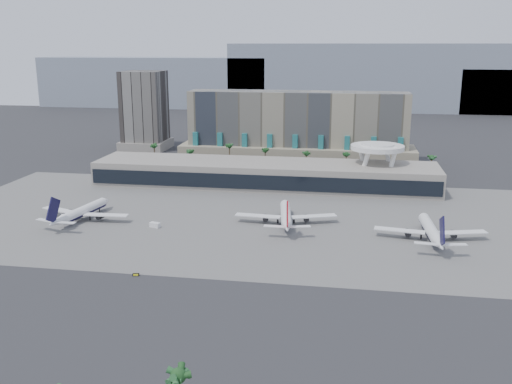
% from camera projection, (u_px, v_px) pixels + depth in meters
% --- Properties ---
extents(ground, '(900.00, 900.00, 0.00)m').
position_uv_depth(ground, '(213.00, 267.00, 181.92)').
color(ground, '#232326').
rests_on(ground, ground).
extents(apron_pad, '(260.00, 130.00, 0.06)m').
position_uv_depth(apron_pad, '(245.00, 217.00, 234.45)').
color(apron_pad, '#5B5B59').
rests_on(apron_pad, ground).
extents(mountain_ridge, '(680.00, 60.00, 70.00)m').
position_uv_depth(mountain_ridge, '(339.00, 82.00, 618.92)').
color(mountain_ridge, gray).
rests_on(mountain_ridge, ground).
extents(hotel, '(140.00, 30.00, 42.00)m').
position_uv_depth(hotel, '(297.00, 134.00, 342.71)').
color(hotel, gray).
rests_on(hotel, ground).
extents(office_tower, '(30.00, 30.00, 52.00)m').
position_uv_depth(office_tower, '(145.00, 115.00, 382.21)').
color(office_tower, black).
rests_on(office_tower, ground).
extents(terminal, '(170.00, 32.50, 14.50)m').
position_uv_depth(terminal, '(265.00, 173.00, 285.20)').
color(terminal, gray).
rests_on(terminal, ground).
extents(saucer_structure, '(26.00, 26.00, 21.89)m').
position_uv_depth(saucer_structure, '(377.00, 151.00, 279.39)').
color(saucer_structure, white).
rests_on(saucer_structure, ground).
extents(palm_row, '(157.80, 2.80, 13.10)m').
position_uv_depth(palm_row, '(286.00, 153.00, 316.67)').
color(palm_row, brown).
rests_on(palm_row, ground).
extents(airliner_left, '(39.27, 40.72, 14.13)m').
position_uv_depth(airliner_left, '(82.00, 212.00, 229.68)').
color(airliner_left, white).
rests_on(airliner_left, ground).
extents(airliner_centre, '(40.28, 41.72, 14.45)m').
position_uv_depth(airliner_centre, '(286.00, 215.00, 224.68)').
color(airliner_centre, white).
rests_on(airliner_centre, ground).
extents(airliner_right, '(40.71, 41.97, 14.48)m').
position_uv_depth(airliner_right, '(431.00, 230.00, 206.15)').
color(airliner_right, white).
rests_on(airliner_right, ground).
extents(service_vehicle_a, '(4.42, 3.04, 1.97)m').
position_uv_depth(service_vehicle_a, '(155.00, 225.00, 220.98)').
color(service_vehicle_a, white).
rests_on(service_vehicle_a, ground).
extents(service_vehicle_b, '(3.29, 2.33, 1.54)m').
position_uv_depth(service_vehicle_b, '(287.00, 225.00, 221.78)').
color(service_vehicle_b, silver).
rests_on(service_vehicle_b, ground).
extents(taxiway_sign, '(2.07, 0.68, 0.93)m').
position_uv_depth(taxiway_sign, '(136.00, 275.00, 174.55)').
color(taxiway_sign, black).
rests_on(taxiway_sign, ground).
extents(near_palm_b, '(6.00, 6.00, 15.38)m').
position_uv_depth(near_palm_b, '(179.00, 384.00, 97.61)').
color(near_palm_b, brown).
rests_on(near_palm_b, ground).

